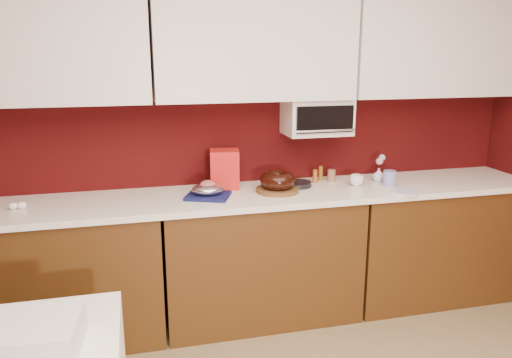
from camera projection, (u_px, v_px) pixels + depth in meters
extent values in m
cube|color=#3B0808|center=(249.00, 133.00, 3.54)|extent=(4.00, 0.02, 2.50)
cube|color=#482A0E|center=(55.00, 278.00, 3.13)|extent=(1.31, 0.58, 0.86)
cube|color=#482A0E|center=(260.00, 258.00, 3.45)|extent=(1.31, 0.58, 0.86)
cube|color=#482A0E|center=(431.00, 241.00, 3.76)|extent=(1.31, 0.58, 0.86)
cube|color=white|center=(260.00, 195.00, 3.34)|extent=(4.00, 0.62, 0.04)
cube|color=white|center=(34.00, 45.00, 2.92)|extent=(1.31, 0.33, 0.70)
cube|color=white|center=(255.00, 46.00, 3.24)|extent=(1.31, 0.33, 0.70)
cube|color=white|center=(436.00, 46.00, 3.55)|extent=(1.31, 0.33, 0.70)
cube|color=white|center=(317.00, 116.00, 3.48)|extent=(0.45, 0.30, 0.25)
cube|color=black|center=(325.00, 119.00, 3.33)|extent=(0.40, 0.02, 0.18)
cylinder|color=silver|center=(326.00, 131.00, 3.33)|extent=(0.42, 0.02, 0.02)
cylinder|color=brown|center=(278.00, 190.00, 3.35)|extent=(0.37, 0.37, 0.03)
torus|color=black|center=(278.00, 180.00, 3.33)|extent=(0.27, 0.27, 0.10)
cube|color=#13174A|center=(208.00, 196.00, 3.22)|extent=(0.33, 0.31, 0.02)
ellipsoid|color=silver|center=(208.00, 189.00, 3.21)|extent=(0.21, 0.18, 0.08)
ellipsoid|color=#A75A4C|center=(208.00, 185.00, 3.20)|extent=(0.11, 0.10, 0.07)
cube|color=#AA0B1F|center=(225.00, 169.00, 3.42)|extent=(0.22, 0.20, 0.27)
cylinder|color=black|center=(298.00, 184.00, 3.48)|extent=(0.24, 0.24, 0.03)
imported|color=white|center=(357.00, 179.00, 3.49)|extent=(0.11, 0.11, 0.09)
cylinder|color=#1C1A90|center=(389.00, 178.00, 3.49)|extent=(0.11, 0.11, 0.11)
imported|color=silver|center=(379.00, 174.00, 3.61)|extent=(0.08, 0.08, 0.11)
sphere|color=pink|center=(379.00, 161.00, 3.59)|extent=(0.05, 0.05, 0.05)
sphere|color=#90B5E7|center=(382.00, 158.00, 3.61)|extent=(0.05, 0.05, 0.05)
cylinder|color=white|center=(405.00, 192.00, 3.33)|extent=(0.22, 0.22, 0.01)
cylinder|color=#984F1B|center=(315.00, 176.00, 3.57)|extent=(0.04, 0.04, 0.10)
cylinder|color=brown|center=(331.00, 175.00, 3.61)|extent=(0.06, 0.06, 0.09)
ellipsoid|color=white|center=(22.00, 205.00, 2.98)|extent=(0.07, 0.06, 0.04)
ellipsoid|color=white|center=(13.00, 206.00, 2.97)|extent=(0.06, 0.05, 0.04)
cube|color=silver|center=(27.00, 338.00, 1.78)|extent=(0.38, 0.33, 0.13)
cylinder|color=brown|center=(321.00, 173.00, 3.64)|extent=(0.03, 0.03, 0.11)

